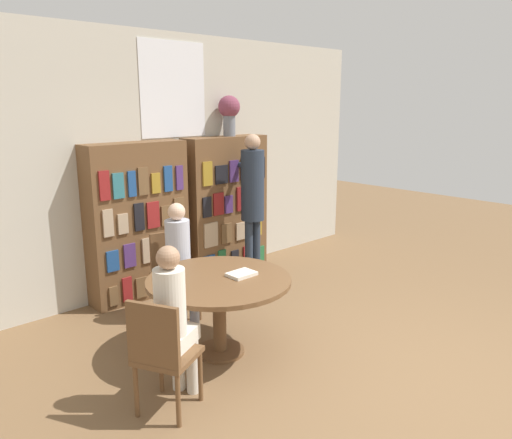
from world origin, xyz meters
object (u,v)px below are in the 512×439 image
object	(u,v)px
seated_reader_left	(180,257)
bookshelf_right	(226,206)
chair_left_side	(173,270)
chair_near_camera	(162,351)
bookshelf_left	(138,222)
seated_reader_right	(174,316)
flower_vase	(229,111)
reading_table	(219,290)
librarian_standing	(252,193)

from	to	relation	value
seated_reader_left	bookshelf_right	bearing A→B (deg)	-136.85
chair_left_side	bookshelf_right	bearing A→B (deg)	-141.94
chair_near_camera	chair_left_side	size ratio (longest dim) A/B	1.00
bookshelf_left	bookshelf_right	xyz separation A→B (m)	(1.30, -0.00, -0.00)
bookshelf_left	seated_reader_right	bearing A→B (deg)	-114.08
bookshelf_right	chair_left_side	distance (m)	1.56
seated_reader_right	flower_vase	bearing A→B (deg)	105.51
chair_near_camera	reading_table	bearing A→B (deg)	90.00
bookshelf_left	bookshelf_right	bearing A→B (deg)	-0.00
chair_near_camera	chair_left_side	distance (m)	1.74
flower_vase	seated_reader_left	bearing A→B (deg)	-147.90
reading_table	seated_reader_right	distance (m)	0.79
bookshelf_right	seated_reader_right	size ratio (longest dim) A/B	1.44
chair_left_side	librarian_standing	distance (m)	1.48
bookshelf_left	seated_reader_right	distance (m)	2.22
flower_vase	librarian_standing	world-z (taller)	flower_vase
bookshelf_left	chair_near_camera	bearing A→B (deg)	-116.99
chair_near_camera	librarian_standing	distance (m)	2.93
chair_near_camera	bookshelf_left	bearing A→B (deg)	126.83
flower_vase	seated_reader_right	size ratio (longest dim) A/B	0.41
bookshelf_right	flower_vase	world-z (taller)	flower_vase
chair_left_side	seated_reader_left	world-z (taller)	seated_reader_left
bookshelf_left	seated_reader_right	xyz separation A→B (m)	(-0.90, -2.02, -0.20)
chair_left_side	seated_reader_left	distance (m)	0.27
bookshelf_right	seated_reader_right	xyz separation A→B (m)	(-2.20, -2.02, -0.20)
librarian_standing	chair_near_camera	bearing A→B (deg)	-145.94
bookshelf_right	seated_reader_left	world-z (taller)	bookshelf_right
bookshelf_right	seated_reader_left	bearing A→B (deg)	-146.67
chair_left_side	chair_near_camera	bearing A→B (deg)	63.00
librarian_standing	reading_table	bearing A→B (deg)	-141.90
reading_table	chair_near_camera	bearing A→B (deg)	-153.82
flower_vase	librarian_standing	distance (m)	1.10
seated_reader_left	chair_near_camera	bearing A→B (deg)	59.97
chair_near_camera	bookshelf_right	bearing A→B (deg)	105.42
bookshelf_left	bookshelf_right	distance (m)	1.30
bookshelf_right	flower_vase	distance (m)	1.21
flower_vase	chair_near_camera	world-z (taller)	flower_vase
chair_left_side	librarian_standing	xyz separation A→B (m)	(1.33, 0.21, 0.62)
bookshelf_right	chair_left_side	xyz separation A→B (m)	(-1.33, -0.71, -0.39)
reading_table	bookshelf_left	bearing A→B (deg)	83.30
bookshelf_right	librarian_standing	xyz separation A→B (m)	(0.00, -0.50, 0.23)
bookshelf_left	librarian_standing	size ratio (longest dim) A/B	0.97
seated_reader_left	librarian_standing	bearing A→B (deg)	-154.08
seated_reader_left	flower_vase	bearing A→B (deg)	-138.09
bookshelf_left	reading_table	size ratio (longest dim) A/B	1.40
bookshelf_left	librarian_standing	xyz separation A→B (m)	(1.30, -0.50, 0.23)
flower_vase	reading_table	distance (m)	2.74
bookshelf_right	librarian_standing	distance (m)	0.55
chair_left_side	seated_reader_right	world-z (taller)	seated_reader_right
bookshelf_right	chair_near_camera	size ratio (longest dim) A/B	1.99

